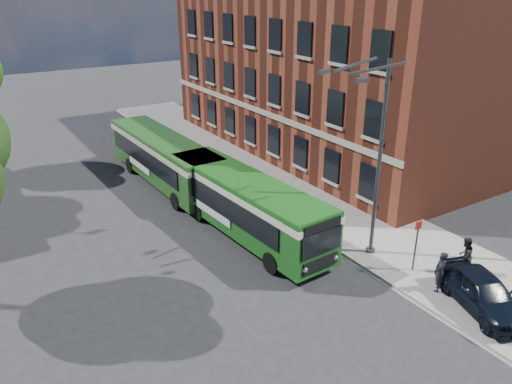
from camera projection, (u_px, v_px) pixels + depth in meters
ground at (254, 266)px, 22.51m from camera, size 120.00×120.00×0.00m
pavement at (280, 179)px, 32.14m from camera, size 6.00×48.00×0.15m
kerb_line at (239, 190)px, 30.67m from camera, size 0.12×48.00×0.01m
brick_office at (330, 54)px, 36.00m from camera, size 12.10×26.00×14.20m
street_lamp at (374, 159)px, 21.45m from camera, size 2.96×2.38×9.00m
bus_stop_sign at (416, 243)px, 21.40m from camera, size 0.35×0.08×2.52m
bus_front at (245, 201)px, 24.69m from camera, size 3.26×11.34×3.02m
bus_rear at (164, 156)px, 31.07m from camera, size 2.92×11.91×3.02m
parked_car at (482, 292)px, 19.11m from camera, size 3.08×4.66×1.48m
pedestrian_a at (440, 272)px, 20.16m from camera, size 0.76×0.66×1.76m
pedestrian_b at (465, 256)px, 21.38m from camera, size 0.88×0.72×1.71m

